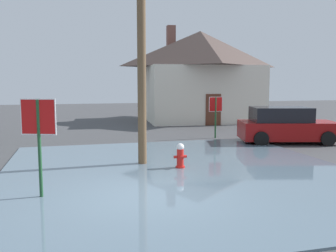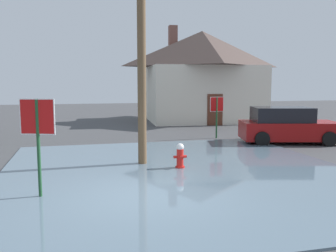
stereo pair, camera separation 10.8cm
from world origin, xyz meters
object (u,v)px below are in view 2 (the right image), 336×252
at_px(fire_hydrant, 180,157).
at_px(stop_sign_far, 217,109).
at_px(stop_sign_near, 38,127).
at_px(house, 202,74).
at_px(parked_car, 287,126).
at_px(utility_pole, 141,39).

xyz_separation_m(fire_hydrant, stop_sign_far, (3.52, 5.81, 1.03)).
relative_size(stop_sign_near, house, 0.27).
xyz_separation_m(stop_sign_far, house, (2.14, 8.36, 1.86)).
bearing_deg(stop_sign_far, house, 75.65).
xyz_separation_m(fire_hydrant, parked_car, (6.08, 3.72, 0.37)).
bearing_deg(utility_pole, house, 63.19).
xyz_separation_m(stop_sign_near, utility_pole, (2.96, 2.92, 2.42)).
bearing_deg(stop_sign_near, fire_hydrant, 26.73).
relative_size(stop_sign_far, house, 0.23).
bearing_deg(parked_car, house, 92.30).
distance_m(utility_pole, house, 14.89).
bearing_deg(utility_pole, fire_hydrant, -40.86).
distance_m(stop_sign_far, parked_car, 3.37).
height_order(stop_sign_near, fire_hydrant, stop_sign_near).
bearing_deg(stop_sign_near, stop_sign_far, 46.11).
height_order(stop_sign_near, utility_pole, utility_pole).
bearing_deg(fire_hydrant, stop_sign_far, 58.76).
xyz_separation_m(stop_sign_near, stop_sign_far, (7.53, 7.83, -0.26)).
height_order(stop_sign_far, parked_car, stop_sign_far).
relative_size(utility_pole, stop_sign_far, 3.88).
bearing_deg(house, parked_car, -87.70).
bearing_deg(stop_sign_far, fire_hydrant, -121.24).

